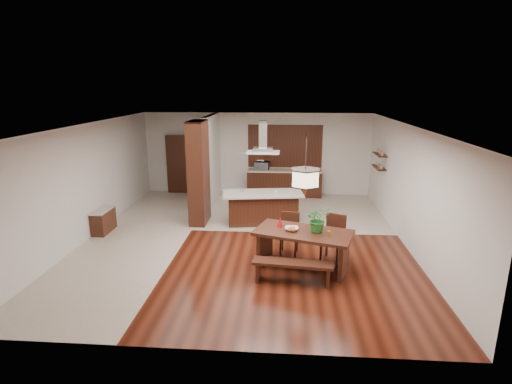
# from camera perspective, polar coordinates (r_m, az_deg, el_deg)

# --- Properties ---
(room_shell) EXTENTS (9.00, 9.04, 2.92)m
(room_shell) POSITION_cam_1_polar(r_m,az_deg,el_deg) (9.78, -1.76, 4.63)
(room_shell) COLOR #37130A
(room_shell) RESTS_ON ground
(tile_hallway) EXTENTS (2.50, 9.00, 0.01)m
(tile_hallway) POSITION_cam_1_polar(r_m,az_deg,el_deg) (10.97, -16.20, -5.99)
(tile_hallway) COLOR beige
(tile_hallway) RESTS_ON ground
(tile_kitchen) EXTENTS (5.50, 4.00, 0.01)m
(tile_kitchen) POSITION_cam_1_polar(r_m,az_deg,el_deg) (12.66, 5.12, -2.60)
(tile_kitchen) COLOR beige
(tile_kitchen) RESTS_ON ground
(soffit_band) EXTENTS (8.00, 9.00, 0.02)m
(soffit_band) POSITION_cam_1_polar(r_m,az_deg,el_deg) (9.67, -1.80, 9.43)
(soffit_band) COLOR #371A0D
(soffit_band) RESTS_ON room_shell
(partition_pier) EXTENTS (0.45, 1.00, 2.90)m
(partition_pier) POSITION_cam_1_polar(r_m,az_deg,el_deg) (11.29, -8.20, 2.72)
(partition_pier) COLOR black
(partition_pier) RESTS_ON ground
(partition_stub) EXTENTS (0.18, 2.40, 2.90)m
(partition_stub) POSITION_cam_1_polar(r_m,az_deg,el_deg) (13.31, -6.30, 4.64)
(partition_stub) COLOR silver
(partition_stub) RESTS_ON ground
(hallway_console) EXTENTS (0.37, 0.88, 0.63)m
(hallway_console) POSITION_cam_1_polar(r_m,az_deg,el_deg) (11.44, -20.96, -3.88)
(hallway_console) COLOR black
(hallway_console) RESTS_ON ground
(hallway_doorway) EXTENTS (1.10, 0.20, 2.10)m
(hallway_doorway) POSITION_cam_1_polar(r_m,az_deg,el_deg) (14.72, -10.48, 3.89)
(hallway_doorway) COLOR black
(hallway_doorway) RESTS_ON ground
(rear_counter) EXTENTS (2.60, 0.62, 0.95)m
(rear_counter) POSITION_cam_1_polar(r_m,az_deg,el_deg) (14.17, 4.06, 1.31)
(rear_counter) COLOR black
(rear_counter) RESTS_ON ground
(kitchen_window) EXTENTS (2.60, 0.08, 1.50)m
(kitchen_window) POSITION_cam_1_polar(r_m,az_deg,el_deg) (14.19, 4.16, 6.56)
(kitchen_window) COLOR brown
(kitchen_window) RESTS_ON room_shell
(shelf_lower) EXTENTS (0.26, 0.90, 0.04)m
(shelf_lower) POSITION_cam_1_polar(r_m,az_deg,el_deg) (12.74, 17.15, 3.37)
(shelf_lower) COLOR black
(shelf_lower) RESTS_ON room_shell
(shelf_upper) EXTENTS (0.26, 0.90, 0.04)m
(shelf_upper) POSITION_cam_1_polar(r_m,az_deg,el_deg) (12.67, 17.29, 5.14)
(shelf_upper) COLOR black
(shelf_upper) RESTS_ON room_shell
(dining_table) EXTENTS (2.23, 1.58, 0.84)m
(dining_table) POSITION_cam_1_polar(r_m,az_deg,el_deg) (8.61, 6.75, -6.97)
(dining_table) COLOR black
(dining_table) RESTS_ON ground
(dining_bench) EXTENTS (1.62, 0.52, 0.45)m
(dining_bench) POSITION_cam_1_polar(r_m,az_deg,el_deg) (8.13, 5.27, -11.34)
(dining_bench) COLOR black
(dining_bench) RESTS_ON ground
(dining_chair_left) EXTENTS (0.48, 0.48, 0.97)m
(dining_chair_left) POSITION_cam_1_polar(r_m,az_deg,el_deg) (9.34, 4.75, -6.01)
(dining_chair_left) COLOR black
(dining_chair_left) RESTS_ON ground
(dining_chair_right) EXTENTS (0.61, 0.61, 1.04)m
(dining_chair_right) POSITION_cam_1_polar(r_m,az_deg,el_deg) (9.10, 10.86, -6.56)
(dining_chair_right) COLOR black
(dining_chair_right) RESTS_ON ground
(pendant_lantern) EXTENTS (0.64, 0.64, 1.31)m
(pendant_lantern) POSITION_cam_1_polar(r_m,az_deg,el_deg) (8.14, 7.10, 3.72)
(pendant_lantern) COLOR beige
(pendant_lantern) RESTS_ON room_shell
(foliage_plant) EXTENTS (0.56, 0.51, 0.54)m
(foliage_plant) POSITION_cam_1_polar(r_m,az_deg,el_deg) (8.46, 8.85, -3.89)
(foliage_plant) COLOR #226824
(foliage_plant) RESTS_ON dining_table
(fruit_bowl) EXTENTS (0.30, 0.30, 0.07)m
(fruit_bowl) POSITION_cam_1_polar(r_m,az_deg,el_deg) (8.54, 5.11, -5.26)
(fruit_bowl) COLOR beige
(fruit_bowl) RESTS_ON dining_table
(napkin_cone) EXTENTS (0.16, 0.16, 0.21)m
(napkin_cone) POSITION_cam_1_polar(r_m,az_deg,el_deg) (8.71, 3.46, -4.31)
(napkin_cone) COLOR #AA100C
(napkin_cone) RESTS_ON dining_table
(gold_ornament) EXTENTS (0.08, 0.08, 0.11)m
(gold_ornament) POSITION_cam_1_polar(r_m,az_deg,el_deg) (8.34, 10.38, -5.83)
(gold_ornament) COLOR gold
(gold_ornament) RESTS_ON dining_table
(kitchen_island) EXTENTS (2.34, 1.26, 0.92)m
(kitchen_island) POSITION_cam_1_polar(r_m,az_deg,el_deg) (11.32, 0.98, -2.22)
(kitchen_island) COLOR black
(kitchen_island) RESTS_ON ground
(range_hood) EXTENTS (0.90, 0.55, 0.87)m
(range_hood) POSITION_cam_1_polar(r_m,az_deg,el_deg) (10.90, 1.02, 7.85)
(range_hood) COLOR silver
(range_hood) RESTS_ON room_shell
(island_cup) EXTENTS (0.12, 0.12, 0.09)m
(island_cup) POSITION_cam_1_polar(r_m,az_deg,el_deg) (11.11, 2.85, 0.07)
(island_cup) COLOR white
(island_cup) RESTS_ON kitchen_island
(microwave) EXTENTS (0.55, 0.42, 0.28)m
(microwave) POSITION_cam_1_polar(r_m,az_deg,el_deg) (14.06, 0.85, 3.79)
(microwave) COLOR #ACAEB3
(microwave) RESTS_ON rear_counter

